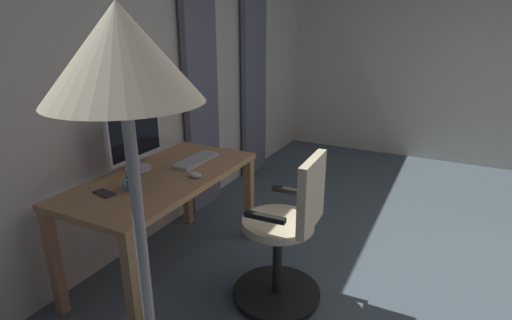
{
  "coord_description": "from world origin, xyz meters",
  "views": [
    {
      "loc": [
        2.61,
        -0.55,
        1.69
      ],
      "look_at": [
        0.51,
        -1.62,
        0.87
      ],
      "focal_mm": 28.02,
      "sensor_mm": 36.0,
      "label": 1
    }
  ],
  "objects_px": {
    "desk": "(163,188)",
    "computer_monitor": "(134,133)",
    "floor_lamp": "(127,116)",
    "cell_phone_by_monitor": "(104,193)",
    "computer_keyboard": "(196,160)",
    "mug_tea": "(133,182)",
    "office_chair": "(287,236)",
    "computer_mouse": "(195,175)"
  },
  "relations": [
    {
      "from": "computer_mouse",
      "to": "cell_phone_by_monitor",
      "type": "bearing_deg",
      "value": -34.67
    },
    {
      "from": "desk",
      "to": "floor_lamp",
      "type": "xyz_separation_m",
      "value": [
        1.25,
        1.01,
        0.86
      ]
    },
    {
      "from": "computer_monitor",
      "to": "floor_lamp",
      "type": "height_order",
      "value": "floor_lamp"
    },
    {
      "from": "floor_lamp",
      "to": "cell_phone_by_monitor",
      "type": "bearing_deg",
      "value": -127.5
    },
    {
      "from": "mug_tea",
      "to": "desk",
      "type": "bearing_deg",
      "value": -176.79
    },
    {
      "from": "office_chair",
      "to": "floor_lamp",
      "type": "distance_m",
      "value": 1.68
    },
    {
      "from": "office_chair",
      "to": "mug_tea",
      "type": "xyz_separation_m",
      "value": [
        0.35,
        -0.86,
        0.32
      ]
    },
    {
      "from": "office_chair",
      "to": "cell_phone_by_monitor",
      "type": "relative_size",
      "value": 6.8
    },
    {
      "from": "computer_mouse",
      "to": "cell_phone_by_monitor",
      "type": "height_order",
      "value": "computer_mouse"
    },
    {
      "from": "desk",
      "to": "mug_tea",
      "type": "distance_m",
      "value": 0.32
    },
    {
      "from": "cell_phone_by_monitor",
      "to": "mug_tea",
      "type": "distance_m",
      "value": 0.17
    },
    {
      "from": "mug_tea",
      "to": "floor_lamp",
      "type": "relative_size",
      "value": 0.07
    },
    {
      "from": "cell_phone_by_monitor",
      "to": "mug_tea",
      "type": "height_order",
      "value": "mug_tea"
    },
    {
      "from": "desk",
      "to": "computer_monitor",
      "type": "height_order",
      "value": "computer_monitor"
    },
    {
      "from": "mug_tea",
      "to": "floor_lamp",
      "type": "distance_m",
      "value": 1.56
    },
    {
      "from": "cell_phone_by_monitor",
      "to": "computer_keyboard",
      "type": "bearing_deg",
      "value": 178.15
    },
    {
      "from": "office_chair",
      "to": "desk",
      "type": "bearing_deg",
      "value": 92.5
    },
    {
      "from": "computer_monitor",
      "to": "cell_phone_by_monitor",
      "type": "bearing_deg",
      "value": 16.91
    },
    {
      "from": "desk",
      "to": "computer_mouse",
      "type": "distance_m",
      "value": 0.26
    },
    {
      "from": "cell_phone_by_monitor",
      "to": "computer_monitor",
      "type": "bearing_deg",
      "value": -153.11
    },
    {
      "from": "computer_keyboard",
      "to": "cell_phone_by_monitor",
      "type": "bearing_deg",
      "value": -11.83
    },
    {
      "from": "desk",
      "to": "computer_monitor",
      "type": "xyz_separation_m",
      "value": [
        -0.02,
        -0.23,
        0.35
      ]
    },
    {
      "from": "computer_mouse",
      "to": "mug_tea",
      "type": "xyz_separation_m",
      "value": [
        0.34,
        -0.2,
        0.03
      ]
    },
    {
      "from": "computer_monitor",
      "to": "desk",
      "type": "bearing_deg",
      "value": 85.81
    },
    {
      "from": "desk",
      "to": "office_chair",
      "type": "distance_m",
      "value": 0.89
    },
    {
      "from": "computer_monitor",
      "to": "cell_phone_by_monitor",
      "type": "xyz_separation_m",
      "value": [
        0.42,
        0.13,
        -0.25
      ]
    },
    {
      "from": "desk",
      "to": "computer_keyboard",
      "type": "bearing_deg",
      "value": 170.94
    },
    {
      "from": "desk",
      "to": "mug_tea",
      "type": "height_order",
      "value": "mug_tea"
    },
    {
      "from": "mug_tea",
      "to": "office_chair",
      "type": "bearing_deg",
      "value": 112.25
    },
    {
      "from": "computer_keyboard",
      "to": "floor_lamp",
      "type": "height_order",
      "value": "floor_lamp"
    },
    {
      "from": "computer_monitor",
      "to": "computer_keyboard",
      "type": "bearing_deg",
      "value": 137.21
    },
    {
      "from": "cell_phone_by_monitor",
      "to": "floor_lamp",
      "type": "xyz_separation_m",
      "value": [
        0.85,
        1.11,
        0.75
      ]
    },
    {
      "from": "cell_phone_by_monitor",
      "to": "floor_lamp",
      "type": "relative_size",
      "value": 0.08
    },
    {
      "from": "computer_mouse",
      "to": "mug_tea",
      "type": "height_order",
      "value": "mug_tea"
    },
    {
      "from": "desk",
      "to": "computer_mouse",
      "type": "height_order",
      "value": "computer_mouse"
    },
    {
      "from": "office_chair",
      "to": "computer_keyboard",
      "type": "distance_m",
      "value": 0.9
    },
    {
      "from": "computer_keyboard",
      "to": "mug_tea",
      "type": "bearing_deg",
      "value": -3.34
    },
    {
      "from": "office_chair",
      "to": "computer_keyboard",
      "type": "height_order",
      "value": "office_chair"
    },
    {
      "from": "desk",
      "to": "computer_keyboard",
      "type": "height_order",
      "value": "computer_keyboard"
    },
    {
      "from": "computer_keyboard",
      "to": "desk",
      "type": "bearing_deg",
      "value": -9.06
    },
    {
      "from": "cell_phone_by_monitor",
      "to": "mug_tea",
      "type": "relative_size",
      "value": 1.12
    },
    {
      "from": "computer_monitor",
      "to": "mug_tea",
      "type": "xyz_separation_m",
      "value": [
        0.3,
        0.24,
        -0.2
      ]
    }
  ]
}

